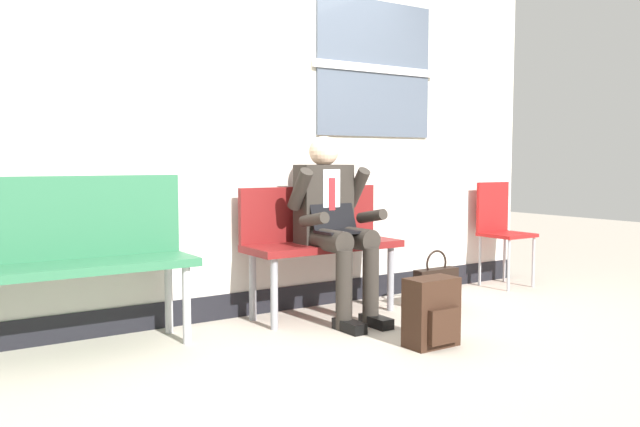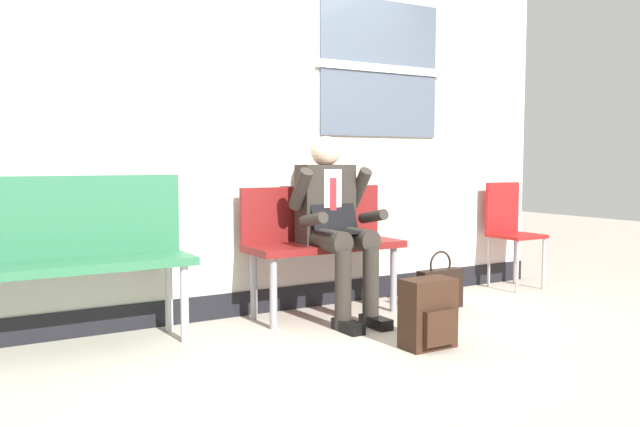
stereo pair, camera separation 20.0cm
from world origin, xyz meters
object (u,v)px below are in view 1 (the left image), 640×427
object	(u,v)px
bench_empty	(68,249)
person_seated	(334,221)
bench_with_person	(318,237)
handbag	(436,287)
backpack	(432,313)
folding_chair	(500,224)

from	to	relation	value
bench_empty	person_seated	xyz separation A→B (m)	(1.71, -0.21, 0.09)
bench_with_person	handbag	world-z (taller)	bench_with_person
bench_with_person	person_seated	xyz separation A→B (m)	(-0.00, -0.20, 0.13)
backpack	handbag	bearing A→B (deg)	45.12
person_seated	handbag	size ratio (longest dim) A/B	2.93
backpack	bench_empty	bearing A→B (deg)	149.01
bench_empty	folding_chair	size ratio (longest dim) A/B	1.54
bench_empty	handbag	xyz separation A→B (m)	(2.56, -0.34, -0.44)
bench_empty	backpack	size ratio (longest dim) A/B	3.40
backpack	folding_chair	bearing A→B (deg)	30.88
bench_with_person	backpack	bearing A→B (deg)	-84.84
backpack	bench_with_person	bearing A→B (deg)	95.16
bench_empty	handbag	size ratio (longest dim) A/B	3.22
person_seated	bench_with_person	bearing A→B (deg)	90.00
folding_chair	backpack	bearing A→B (deg)	-149.12
backpack	folding_chair	size ratio (longest dim) A/B	0.45
folding_chair	handbag	bearing A→B (deg)	-162.18
person_seated	backpack	distance (m)	1.01
bench_empty	backpack	world-z (taller)	bench_empty
handbag	person_seated	bearing A→B (deg)	171.30
bench_with_person	bench_empty	distance (m)	1.71
backpack	handbag	size ratio (longest dim) A/B	0.95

